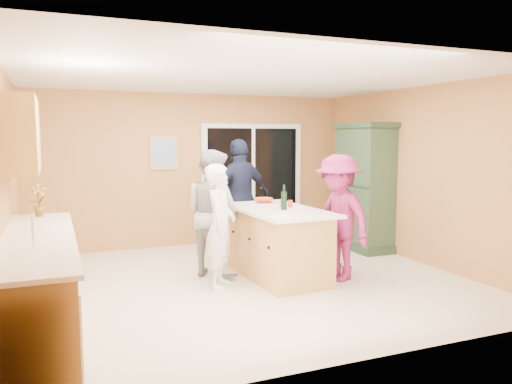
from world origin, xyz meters
name	(u,v)px	position (x,y,z in m)	size (l,w,h in m)	color
floor	(248,282)	(0.00, 0.00, 0.00)	(5.50, 5.50, 0.00)	beige
ceiling	(248,77)	(0.00, 0.00, 2.60)	(5.50, 5.00, 0.10)	silver
wall_back	(196,170)	(0.00, 2.50, 1.30)	(5.50, 0.10, 2.60)	tan
wall_front	(361,206)	(0.00, -2.50, 1.30)	(5.50, 0.10, 2.60)	tan
wall_left	(6,190)	(-2.75, 0.00, 1.30)	(0.10, 5.00, 2.60)	tan
wall_right	(422,175)	(2.75, 0.00, 1.30)	(0.10, 5.00, 2.60)	tan
left_cabinet_run	(38,292)	(-2.45, -1.05, 0.46)	(0.65, 3.05, 1.24)	tan
upper_cabinets	(20,135)	(-2.58, -0.20, 1.88)	(0.35, 1.60, 0.75)	tan
sliding_door	(253,182)	(1.05, 2.46, 1.05)	(1.90, 0.07, 2.10)	silver
framed_picture	(164,153)	(-0.55, 2.48, 1.60)	(0.46, 0.04, 0.56)	tan
kitchen_island	(278,245)	(0.44, 0.05, 0.43)	(1.04, 1.80, 0.92)	tan
green_hutch	(364,188)	(2.49, 1.08, 1.02)	(0.60, 1.14, 2.09)	#223825
woman_white	(220,226)	(-0.40, -0.08, 0.77)	(0.56, 0.37, 1.53)	silver
woman_grey	(213,213)	(-0.32, 0.48, 0.85)	(0.82, 0.64, 1.69)	#979799
woman_navy	(241,197)	(0.45, 1.48, 0.92)	(1.08, 0.45, 1.84)	#181E36
woman_magenta	(338,218)	(1.13, -0.33, 0.82)	(1.06, 0.61, 1.64)	#7B1B57
serving_bowl	(264,200)	(0.51, 0.69, 0.96)	(0.27, 0.27, 0.07)	red
tulip_vase	(38,199)	(-2.45, 0.41, 1.14)	(0.21, 0.14, 0.40)	#B93212
tumbler_near	(283,204)	(0.54, 0.09, 0.98)	(0.08, 0.08, 0.12)	red
tumbler_far	(290,204)	(0.65, 0.11, 0.97)	(0.06, 0.06, 0.09)	red
wine_bottle	(284,200)	(0.47, -0.08, 1.05)	(0.08, 0.08, 0.33)	black
white_plate	(282,215)	(0.24, -0.51, 0.93)	(0.24, 0.24, 0.02)	white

